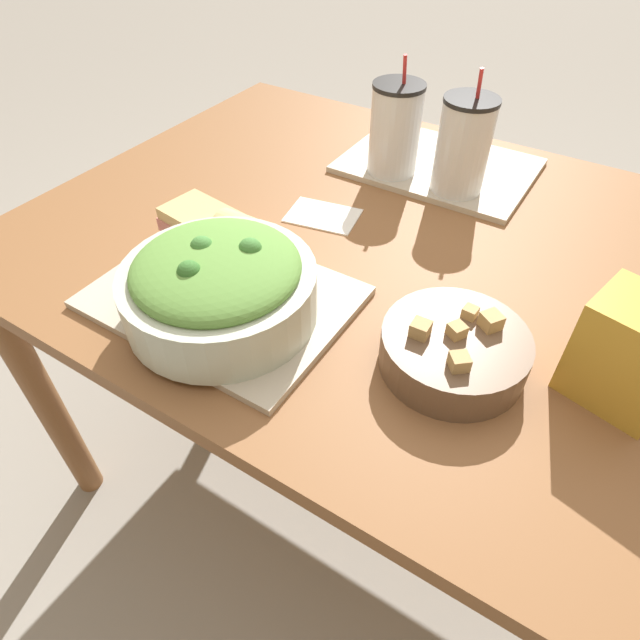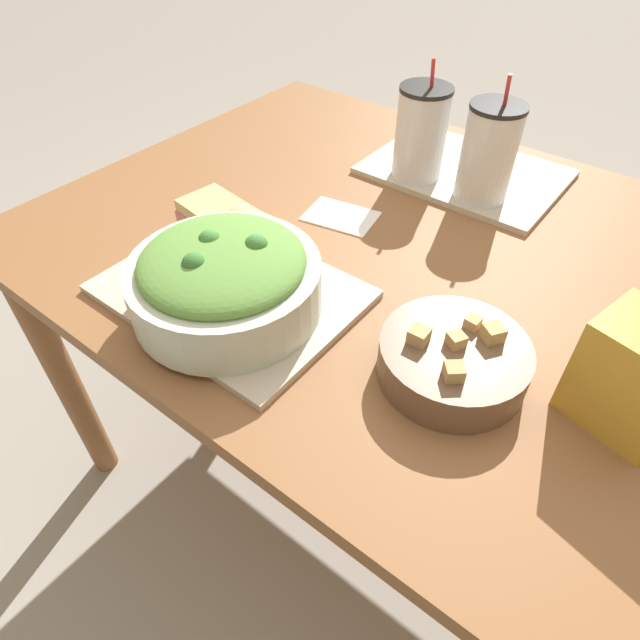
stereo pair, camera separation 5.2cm
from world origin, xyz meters
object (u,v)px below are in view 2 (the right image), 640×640
chip_bag (635,377)px  soup_bowl (453,359)px  salad_bowl (225,278)px  napkin_folded (342,216)px  drink_cup_dark (421,136)px  sandwich_near (223,224)px  drink_cup_red (488,156)px  baguette_near (264,236)px

chip_bag → soup_bowl: bearing=-147.2°
salad_bowl → chip_bag: bearing=17.4°
napkin_folded → salad_bowl: bearing=-85.7°
drink_cup_dark → chip_bag: size_ratio=1.59×
sandwich_near → chip_bag: 0.65m
salad_bowl → drink_cup_red: size_ratio=1.21×
drink_cup_red → drink_cup_dark: bearing=180.0°
soup_bowl → sandwich_near: 0.46m
soup_bowl → napkin_folded: (-0.35, 0.23, -0.03)m
salad_bowl → napkin_folded: 0.33m
salad_bowl → soup_bowl: salad_bowl is taller
sandwich_near → baguette_near: bearing=16.9°
sandwich_near → baguette_near: 0.09m
napkin_folded → drink_cup_dark: bearing=79.6°
chip_bag → salad_bowl: bearing=-148.8°
salad_bowl → napkin_folded: salad_bowl is taller
drink_cup_dark → drink_cup_red: drink_cup_red is taller
sandwich_near → baguette_near: (0.08, 0.01, 0.00)m
salad_bowl → napkin_folded: bearing=94.3°
soup_bowl → drink_cup_dark: size_ratio=0.86×
drink_cup_dark → baguette_near: bearing=-98.8°
salad_bowl → drink_cup_red: drink_cup_red is taller
soup_bowl → napkin_folded: soup_bowl is taller
soup_bowl → baguette_near: 0.37m
sandwich_near → napkin_folded: 0.23m
drink_cup_dark → napkin_folded: drink_cup_dark is taller
salad_bowl → baguette_near: 0.14m
sandwich_near → drink_cup_red: (0.29, 0.41, 0.05)m
salad_bowl → sandwich_near: (-0.13, 0.12, -0.02)m
baguette_near → drink_cup_red: (0.20, 0.39, 0.05)m
salad_bowl → soup_bowl: 0.34m
drink_cup_red → napkin_folded: (-0.18, -0.21, -0.09)m
sandwich_near → baguette_near: size_ratio=1.38×
drink_cup_red → baguette_near: bearing=-117.2°
sandwich_near → drink_cup_dark: 0.44m
salad_bowl → chip_bag: chip_bag is taller
baguette_near → drink_cup_red: 0.45m
salad_bowl → sandwich_near: 0.18m
baguette_near → chip_bag: size_ratio=0.83×
drink_cup_dark → napkin_folded: 0.23m
chip_bag → napkin_folded: chip_bag is taller
baguette_near → drink_cup_dark: drink_cup_dark is taller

